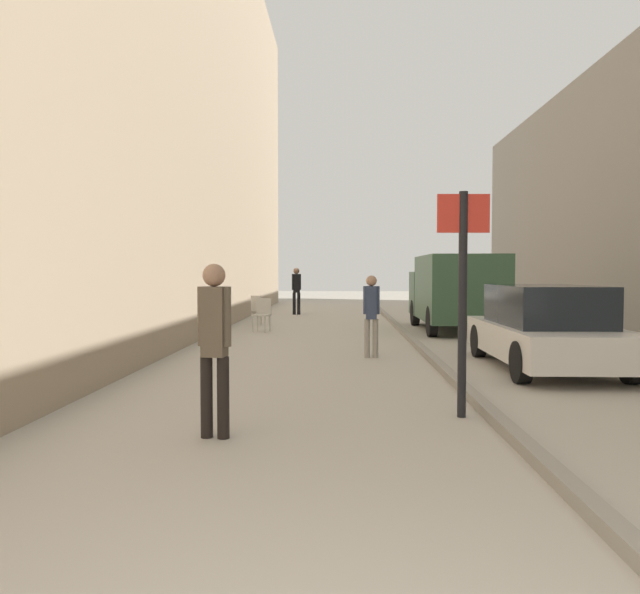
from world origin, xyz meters
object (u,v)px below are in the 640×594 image
Objects in this scene: pedestrian_main_foreground at (296,288)px; pedestrian_mid_block at (371,310)px; street_sign_post at (463,284)px; cafe_chair_near_window at (262,312)px; pedestrian_far_crossing at (214,338)px; parked_car at (545,328)px; delivery_van at (455,290)px; cafe_chair_by_doorway at (259,308)px.

pedestrian_mid_block is (2.34, -12.02, -0.14)m from pedestrian_main_foreground.
street_sign_post is 10.72m from cafe_chair_near_window.
pedestrian_main_foreground is 1.05× the size of pedestrian_far_crossing.
parked_car is (2.94, -1.26, -0.22)m from pedestrian_mid_block.
street_sign_post is (2.67, 0.97, 0.53)m from pedestrian_far_crossing.
street_sign_post is at bearing -120.61° from parked_car.
pedestrian_main_foreground reaches higher than pedestrian_far_crossing.
pedestrian_main_foreground is 8.18m from delivery_van.
pedestrian_main_foreground is at bearing -79.18° from cafe_chair_near_window.
pedestrian_mid_block is at bearing 133.25° from cafe_chair_near_window.
cafe_chair_near_window and cafe_chair_by_doorway have the same top height.
pedestrian_main_foreground is 6.87m from cafe_chair_near_window.
pedestrian_main_foreground reaches higher than parked_car.
cafe_chair_by_doorway is at bearing -73.68° from street_sign_post.
cafe_chair_near_window is 1.00× the size of cafe_chair_by_doorway.
cafe_chair_by_doorway is at bearing -115.60° from pedestrian_main_foreground.
cafe_chair_by_doorway is (-0.85, -4.87, -0.52)m from pedestrian_main_foreground.
cafe_chair_near_window is at bearing 103.47° from pedestrian_far_crossing.
cafe_chair_near_window is at bearing 132.01° from parked_car.
delivery_van is 6.11m from cafe_chair_by_doorway.
street_sign_post reaches higher than cafe_chair_by_doorway.
street_sign_post is 2.77× the size of cafe_chair_by_doorway.
parked_car reaches higher than cafe_chair_by_doorway.
pedestrian_far_crossing is 6.64m from parked_car.
pedestrian_main_foreground reaches higher than cafe_chair_by_doorway.
cafe_chair_by_doorway is (-3.98, 12.01, -1.00)m from street_sign_post.
pedestrian_far_crossing is 13.05m from cafe_chair_by_doorway.
pedestrian_main_foreground is at bearing 120.78° from cafe_chair_by_doorway.
cafe_chair_by_doorway is (-5.87, 1.59, -0.62)m from delivery_van.
street_sign_post reaches higher than parked_car.
parked_car is at bearing -88.05° from delivery_van.
pedestrian_far_crossing is at bearing -103.59° from pedestrian_mid_block.
pedestrian_far_crossing is at bearing 17.90° from street_sign_post.
pedestrian_far_crossing is 0.68× the size of street_sign_post.
delivery_van reaches higher than pedestrian_main_foreground.
pedestrian_mid_block is 4.96m from street_sign_post.
parked_car is at bearing 146.53° from cafe_chair_near_window.
delivery_van is at bearing 76.79° from pedestrian_far_crossing.
parked_car is (4.82, 4.56, -0.31)m from pedestrian_far_crossing.
pedestrian_far_crossing is at bearing 109.66° from cafe_chair_near_window.
pedestrian_main_foreground is 14.30m from parked_car.
delivery_van is 1.91× the size of street_sign_post.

